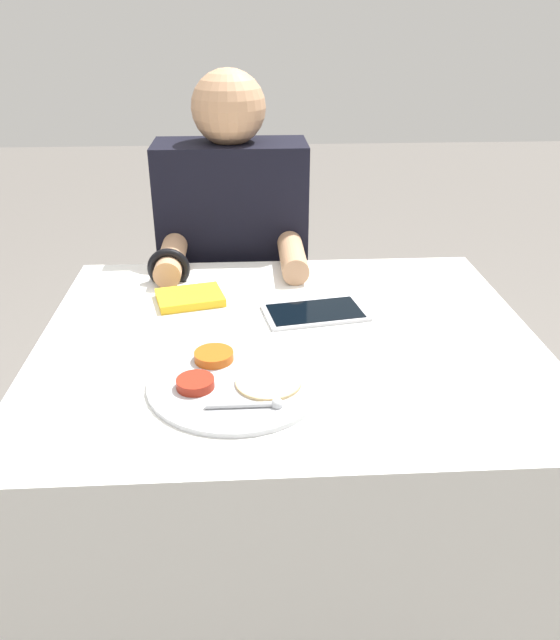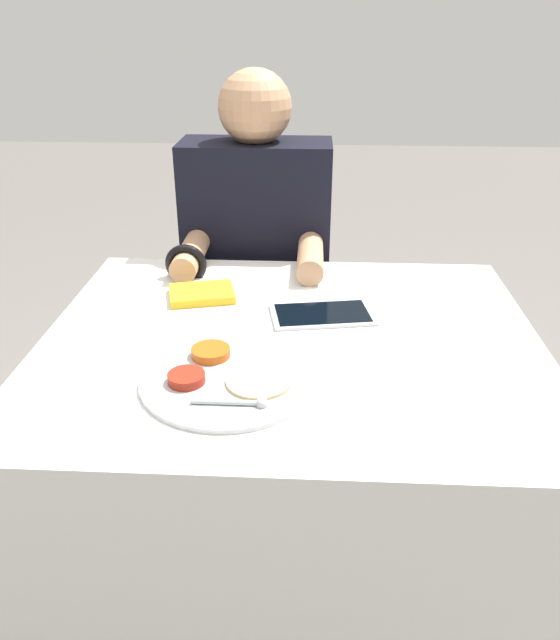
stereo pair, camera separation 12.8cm
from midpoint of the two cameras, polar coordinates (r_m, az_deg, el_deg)
name	(u,v)px [view 2 (the right image)]	position (r m, az deg, el deg)	size (l,w,h in m)	color
ground_plane	(289,579)	(1.81, 2.99, -22.67)	(12.00, 12.00, 0.00)	#605B56
dining_table	(290,471)	(1.55, 3.32, -13.74)	(1.07, 0.90, 0.74)	silver
thali_tray	(227,377)	(1.19, -1.81, -5.34)	(0.34, 0.34, 0.03)	#B7BABF
red_notebook	(202,294)	(1.53, -4.79, 2.30)	(0.18, 0.15, 0.02)	silver
tablet_device	(322,314)	(1.44, 6.44, 0.46)	(0.25, 0.17, 0.01)	#B7B7BC
person_diner	(258,291)	(1.95, -0.17, 2.65)	(0.43, 0.44, 1.23)	black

